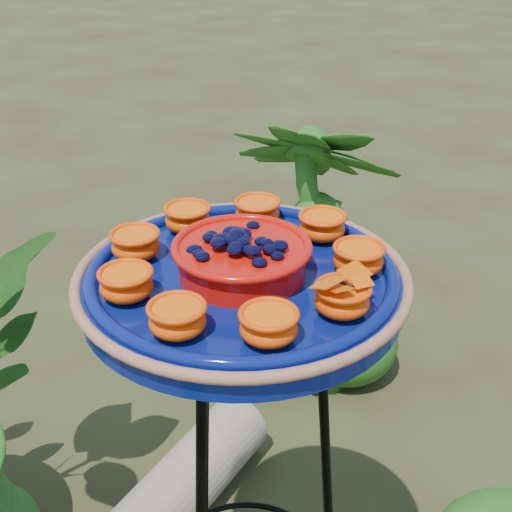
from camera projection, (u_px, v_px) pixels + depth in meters
name	position (u px, v px, depth m)	size (l,w,h in m)	color
tripod_stand	(244.00, 479.00, 1.30)	(0.38, 0.39, 0.98)	black
feeder_dish	(242.00, 276.00, 1.09)	(0.52, 0.52, 0.12)	#07125A
driftwood_log	(188.00, 480.00, 1.96)	(0.18, 0.18, 0.55)	gray
shrub_back_right	(316.00, 249.00, 2.35)	(0.53, 0.53, 0.94)	#285115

